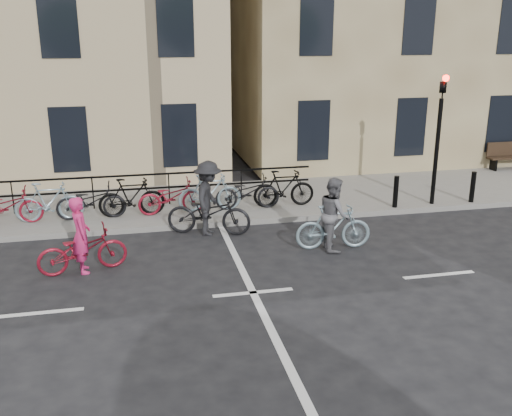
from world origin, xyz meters
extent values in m
plane|color=black|center=(0.00, 0.00, 0.00)|extent=(120.00, 120.00, 0.00)
cube|color=slate|center=(-4.00, 6.00, 0.07)|extent=(46.00, 4.00, 0.15)
cylinder|color=black|center=(6.20, 4.35, 1.65)|extent=(0.12, 0.12, 3.00)
imported|color=black|center=(6.20, 4.35, 3.60)|extent=(0.15, 0.18, 0.90)
sphere|color=#FF0C05|center=(6.20, 4.23, 3.70)|extent=(0.18, 0.18, 0.18)
cylinder|color=black|center=(5.00, 4.25, 0.60)|extent=(0.14, 0.14, 0.90)
cylinder|color=black|center=(7.40, 4.25, 0.60)|extent=(0.14, 0.14, 0.90)
cube|color=black|center=(10.40, 7.65, 0.35)|extent=(0.06, 0.38, 0.40)
cube|color=black|center=(11.00, 7.65, 0.58)|extent=(1.60, 0.40, 0.06)
cube|color=black|center=(11.00, 7.83, 0.87)|extent=(1.60, 0.06, 0.50)
cube|color=black|center=(-2.77, 5.90, 0.62)|extent=(11.45, 0.04, 0.95)
imported|color=maroon|center=(-5.40, 5.00, 0.62)|extent=(1.80, 0.63, 0.95)
imported|color=#7D97A3|center=(-4.35, 5.00, 0.68)|extent=(1.75, 0.49, 1.05)
imported|color=black|center=(-3.30, 5.00, 0.62)|extent=(1.80, 0.63, 0.95)
imported|color=black|center=(-2.25, 5.00, 0.68)|extent=(1.75, 0.49, 1.05)
imported|color=maroon|center=(-1.20, 5.00, 0.62)|extent=(1.80, 0.63, 0.95)
imported|color=#7D97A3|center=(-0.15, 5.00, 0.68)|extent=(1.75, 0.49, 1.05)
imported|color=black|center=(0.90, 5.00, 0.62)|extent=(1.80, 0.63, 0.95)
imported|color=black|center=(1.95, 5.00, 0.68)|extent=(1.75, 0.49, 1.05)
imported|color=maroon|center=(-3.31, 1.79, 0.49)|extent=(1.95, 1.00, 0.97)
imported|color=#CF2467|center=(-3.31, 1.79, 0.83)|extent=(0.51, 0.67, 1.65)
imported|color=#7D97A3|center=(2.33, 1.93, 0.54)|extent=(1.82, 0.66, 1.07)
imported|color=#5E5D63|center=(2.33, 1.93, 0.86)|extent=(0.73, 0.89, 1.72)
imported|color=black|center=(-0.38, 3.56, 0.55)|extent=(2.23, 1.37, 1.11)
imported|color=black|center=(-0.38, 3.56, 0.94)|extent=(1.05, 1.37, 1.88)
camera|label=1|loc=(-2.11, -9.96, 4.91)|focal=40.00mm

